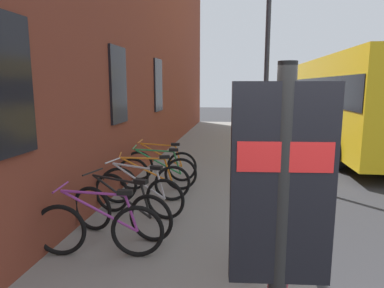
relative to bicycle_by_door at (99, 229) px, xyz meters
The scene contains 14 objects.
ground 5.09m from the bicycle_by_door, 47.84° to the right, with size 60.00×60.00×0.00m, color #2D2D30.
sidewalk_pavement 5.51m from the bicycle_by_door, 10.52° to the right, with size 24.00×3.50×0.12m, color gray.
station_facade 7.22m from the bicycle_by_door, ahead, with size 22.00×0.65×7.43m.
bicycle_by_door is the anchor object (origin of this frame).
bicycle_leaning_wall 0.65m from the bicycle_by_door, ahead, with size 0.59×1.73×0.97m.
bicycle_beside_lamp 1.48m from the bicycle_by_door, ahead, with size 0.53×1.75×0.97m.
bicycle_nearest_sign 2.19m from the bicycle_by_door, ahead, with size 0.63×1.72×0.97m.
bicycle_mid_rack 2.99m from the bicycle_by_door, ahead, with size 0.48×1.76×0.97m.
bicycle_end_of_row 3.71m from the bicycle_by_door, ahead, with size 0.48×1.77×0.97m.
transit_info_sign 3.30m from the bicycle_by_door, 137.61° to the right, with size 0.13×0.55×2.40m.
city_bus 11.12m from the bicycle_by_door, 31.44° to the right, with size 10.55×2.81×3.35m.
pedestrian_near_bus 2.57m from the bicycle_by_door, 117.39° to the right, with size 0.62×0.35×1.68m.
pedestrian_crossing_street 2.18m from the bicycle_by_door, 96.63° to the right, with size 0.58×0.51×1.81m.
street_lamp 6.10m from the bicycle_by_door, 26.74° to the right, with size 0.28×0.28×5.28m.
Camera 1 is at (-1.47, 0.91, 2.40)m, focal length 31.87 mm.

